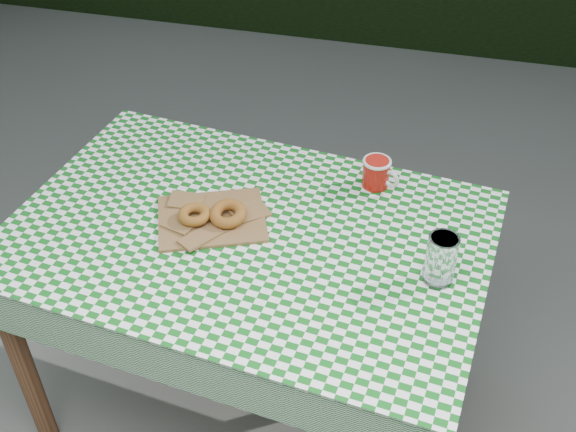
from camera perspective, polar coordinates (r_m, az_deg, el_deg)
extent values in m
plane|color=#585853|center=(2.44, -7.26, -15.70)|extent=(60.00, 60.00, 0.00)
cube|color=#532E1C|center=(2.16, -2.97, -8.92)|extent=(1.35, 0.98, 0.75)
cube|color=#0D5816|center=(1.89, -3.35, -1.33)|extent=(1.37, 1.00, 0.01)
cube|color=brown|center=(1.93, -6.24, -0.15)|extent=(0.36, 0.33, 0.02)
torus|color=brown|center=(1.91, -7.64, 0.11)|extent=(0.10, 0.10, 0.03)
torus|color=brown|center=(1.90, -4.92, 0.18)|extent=(0.12, 0.12, 0.03)
cylinder|color=white|center=(1.75, 12.34, -3.47)|extent=(0.09, 0.09, 0.14)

